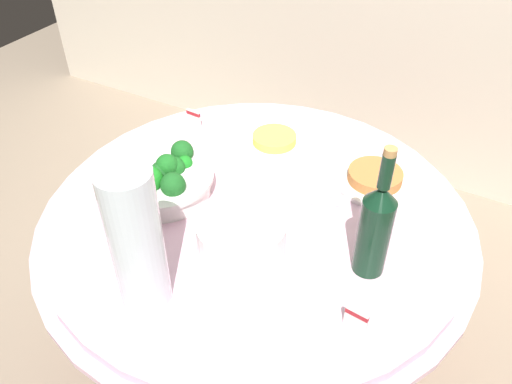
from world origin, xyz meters
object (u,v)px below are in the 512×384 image
object	(u,v)px
food_plate_peanuts	(375,179)
label_placard_mid	(356,319)
broccoli_bowl	(164,179)
food_plate_fried_egg	(274,141)
plate_stack	(241,238)
decorative_fruit_vase	(138,248)
serving_tongs	(310,199)
label_placard_front	(194,117)
wine_bottle	(375,227)

from	to	relation	value
food_plate_peanuts	label_placard_mid	world-z (taller)	label_placard_mid
broccoli_bowl	food_plate_fried_egg	distance (m)	0.38
food_plate_fried_egg	plate_stack	bearing A→B (deg)	-72.58
decorative_fruit_vase	serving_tongs	bearing A→B (deg)	68.75
food_plate_fried_egg	label_placard_mid	size ratio (longest dim) A/B	4.00
food_plate_peanuts	label_placard_mid	distance (m)	0.50
broccoli_bowl	label_placard_front	distance (m)	0.35
broccoli_bowl	wine_bottle	world-z (taller)	wine_bottle
plate_stack	wine_bottle	size ratio (longest dim) A/B	0.62
food_plate_fried_egg	label_placard_mid	world-z (taller)	label_placard_mid
broccoli_bowl	food_plate_peanuts	bearing A→B (deg)	32.41
plate_stack	food_plate_peanuts	bearing A→B (deg)	64.94
plate_stack	food_plate_fried_egg	size ratio (longest dim) A/B	0.95
plate_stack	label_placard_front	size ratio (longest dim) A/B	3.82
broccoli_bowl	decorative_fruit_vase	bearing A→B (deg)	-60.26
serving_tongs	food_plate_peanuts	bearing A→B (deg)	49.57
broccoli_bowl	wine_bottle	bearing A→B (deg)	-0.04
wine_bottle	label_placard_front	xyz separation A→B (m)	(-0.70, 0.32, -0.10)
plate_stack	label_placard_front	bearing A→B (deg)	134.83
decorative_fruit_vase	food_plate_peanuts	world-z (taller)	decorative_fruit_vase
broccoli_bowl	serving_tongs	bearing A→B (deg)	23.93
decorative_fruit_vase	broccoli_bowl	bearing A→B (deg)	119.74
decorative_fruit_vase	label_placard_front	distance (m)	0.71
wine_bottle	food_plate_fried_egg	xyz separation A→B (m)	(-0.42, 0.35, -0.11)
serving_tongs	food_plate_fried_egg	bearing A→B (deg)	137.55
broccoli_bowl	label_placard_front	bearing A→B (deg)	110.92
broccoli_bowl	serving_tongs	distance (m)	0.40
broccoli_bowl	label_placard_mid	size ratio (longest dim) A/B	5.09
broccoli_bowl	plate_stack	size ratio (longest dim) A/B	1.33
decorative_fruit_vase	serving_tongs	size ratio (longest dim) A/B	2.06
serving_tongs	label_placard_front	size ratio (longest dim) A/B	3.00
wine_bottle	serving_tongs	bearing A→B (deg)	143.42
decorative_fruit_vase	label_placard_mid	distance (m)	0.47
plate_stack	decorative_fruit_vase	world-z (taller)	decorative_fruit_vase
broccoli_bowl	plate_stack	world-z (taller)	broccoli_bowl
food_plate_fried_egg	label_placard_mid	distance (m)	0.69
label_placard_front	broccoli_bowl	bearing A→B (deg)	-69.08
plate_stack	serving_tongs	world-z (taller)	plate_stack
serving_tongs	food_plate_fried_egg	size ratio (longest dim) A/B	0.75
label_placard_mid	food_plate_fried_egg	bearing A→B (deg)	130.98
food_plate_fried_egg	label_placard_front	bearing A→B (deg)	-175.46
wine_bottle	food_plate_fried_egg	bearing A→B (deg)	140.45
broccoli_bowl	serving_tongs	xyz separation A→B (m)	(0.36, 0.16, -0.04)
food_plate_fried_egg	label_placard_front	world-z (taller)	label_placard_front
food_plate_peanuts	broccoli_bowl	bearing A→B (deg)	-147.59
label_placard_front	label_placard_mid	bearing A→B (deg)	-34.19
wine_bottle	food_plate_peanuts	xyz separation A→B (m)	(-0.09, 0.31, -0.11)
decorative_fruit_vase	label_placard_mid	xyz separation A→B (m)	(0.43, 0.14, -0.12)
plate_stack	food_plate_fried_egg	world-z (taller)	plate_stack
label_placard_mid	plate_stack	bearing A→B (deg)	166.53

